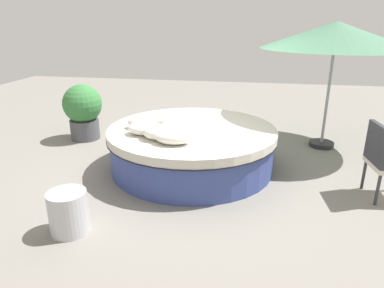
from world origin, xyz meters
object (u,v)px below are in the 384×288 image
(throw_pillow_1, at_px, (142,122))
(patio_chair, at_px, (384,157))
(throw_pillow_0, at_px, (152,119))
(patio_umbrella, at_px, (336,36))
(throw_pillow_4, at_px, (173,137))
(throw_pillow_2, at_px, (144,128))
(side_table, at_px, (69,212))
(throw_pillow_3, at_px, (158,132))
(round_bed, at_px, (192,147))
(planter, at_px, (83,110))

(throw_pillow_1, distance_m, patio_chair, 3.32)
(throw_pillow_0, relative_size, patio_umbrella, 0.18)
(throw_pillow_1, distance_m, throw_pillow_4, 0.86)
(throw_pillow_2, height_order, throw_pillow_4, throw_pillow_4)
(side_table, bearing_deg, throw_pillow_2, 76.32)
(throw_pillow_0, distance_m, throw_pillow_4, 1.05)
(throw_pillow_1, distance_m, throw_pillow_3, 0.57)
(round_bed, xyz_separation_m, side_table, (-1.00, -1.96, -0.09))
(throw_pillow_0, distance_m, throw_pillow_3, 0.79)
(throw_pillow_0, relative_size, planter, 0.42)
(patio_umbrella, bearing_deg, planter, -175.25)
(throw_pillow_3, relative_size, planter, 0.41)
(throw_pillow_0, height_order, side_table, throw_pillow_0)
(throw_pillow_3, xyz_separation_m, planter, (-1.92, 1.56, -0.16))
(round_bed, xyz_separation_m, patio_chair, (2.56, -0.52, 0.23))
(throw_pillow_2, relative_size, planter, 0.44)
(throw_pillow_0, relative_size, throw_pillow_1, 0.98)
(patio_umbrella, bearing_deg, throw_pillow_4, -137.52)
(throw_pillow_1, height_order, side_table, throw_pillow_1)
(throw_pillow_2, distance_m, patio_umbrella, 3.52)
(patio_umbrella, distance_m, side_table, 4.90)
(round_bed, relative_size, patio_chair, 2.62)
(throw_pillow_4, bearing_deg, patio_chair, 4.42)
(planter, bearing_deg, round_bed, -23.53)
(throw_pillow_2, distance_m, throw_pillow_3, 0.30)
(throw_pillow_3, xyz_separation_m, throw_pillow_4, (0.24, -0.16, -0.01))
(round_bed, height_order, patio_umbrella, patio_umbrella)
(throw_pillow_1, xyz_separation_m, planter, (-1.55, 1.13, -0.16))
(throw_pillow_1, height_order, throw_pillow_2, throw_pillow_1)
(throw_pillow_1, relative_size, throw_pillow_3, 1.03)
(throw_pillow_3, bearing_deg, planter, 140.86)
(throw_pillow_3, height_order, side_table, throw_pillow_3)
(throw_pillow_0, bearing_deg, round_bed, -12.98)
(throw_pillow_3, xyz_separation_m, patio_chair, (2.92, 0.04, -0.18))
(throw_pillow_4, height_order, planter, planter)
(round_bed, relative_size, throw_pillow_3, 5.92)
(planter, bearing_deg, throw_pillow_3, -39.14)
(throw_pillow_1, relative_size, throw_pillow_2, 0.97)
(throw_pillow_0, xyz_separation_m, throw_pillow_3, (0.31, -0.72, 0.03))
(round_bed, distance_m, throw_pillow_2, 0.85)
(throw_pillow_2, relative_size, throw_pillow_4, 0.93)
(throw_pillow_3, distance_m, planter, 2.48)
(round_bed, xyz_separation_m, throw_pillow_0, (-0.68, 0.16, 0.39))
(round_bed, distance_m, throw_pillow_0, 0.79)
(throw_pillow_3, bearing_deg, side_table, -114.38)
(planter, bearing_deg, patio_chair, -17.41)
(throw_pillow_4, distance_m, side_table, 1.59)
(patio_chair, distance_m, patio_umbrella, 2.37)
(planter, xyz_separation_m, side_table, (1.29, -2.96, -0.34))
(round_bed, xyz_separation_m, throw_pillow_1, (-0.74, -0.13, 0.41))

